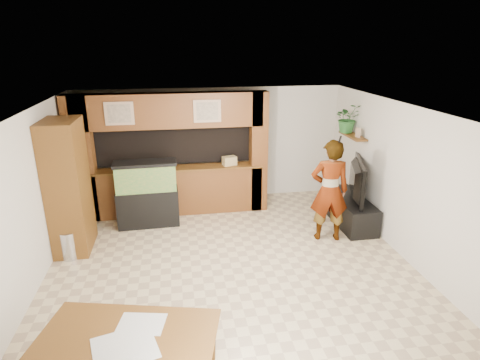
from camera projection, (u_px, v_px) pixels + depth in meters
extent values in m
plane|color=#C8B68B|center=(232.00, 268.00, 6.66)|extent=(6.50, 6.50, 0.00)
plane|color=white|center=(231.00, 112.00, 5.80)|extent=(6.50, 6.50, 0.00)
plane|color=beige|center=(211.00, 145.00, 9.25)|extent=(6.00, 0.00, 6.00)
plane|color=beige|center=(25.00, 208.00, 5.76)|extent=(0.00, 6.50, 6.50)
plane|color=beige|center=(409.00, 185.00, 6.70)|extent=(0.00, 6.50, 6.50)
cube|color=brown|center=(174.00, 192.00, 8.63)|extent=(3.80, 0.35, 1.00)
cube|color=brown|center=(173.00, 169.00, 8.46)|extent=(3.80, 0.43, 0.04)
cube|color=brown|center=(169.00, 110.00, 8.06)|extent=(3.80, 0.35, 0.70)
cube|color=brown|center=(82.00, 160.00, 8.09)|extent=(0.50, 0.35, 2.60)
cube|color=brown|center=(258.00, 152.00, 8.66)|extent=(0.35, 0.35, 2.60)
cube|color=black|center=(171.00, 143.00, 8.83)|extent=(4.20, 0.45, 0.85)
cube|color=tan|center=(119.00, 113.00, 7.73)|extent=(0.55, 0.03, 0.45)
cube|color=tan|center=(119.00, 114.00, 7.71)|extent=(0.43, 0.01, 0.35)
cube|color=tan|center=(207.00, 111.00, 7.99)|extent=(0.55, 0.03, 0.45)
cube|color=tan|center=(207.00, 111.00, 7.97)|extent=(0.43, 0.01, 0.35)
cylinder|color=black|center=(41.00, 150.00, 6.50)|extent=(0.04, 0.25, 0.25)
cylinder|color=white|center=(43.00, 150.00, 6.50)|extent=(0.01, 0.21, 0.21)
cube|color=brown|center=(353.00, 136.00, 8.36)|extent=(0.25, 0.90, 0.04)
cube|color=brown|center=(68.00, 187.00, 6.97)|extent=(0.59, 0.96, 2.35)
cylinder|color=#B2B2B7|center=(69.00, 245.00, 6.90)|extent=(0.27, 0.27, 0.50)
cube|color=black|center=(148.00, 207.00, 8.13)|extent=(1.21, 0.46, 0.76)
cube|color=#2D722E|center=(146.00, 178.00, 7.91)|extent=(1.16, 0.42, 0.53)
cube|color=black|center=(145.00, 163.00, 7.82)|extent=(1.21, 0.46, 0.06)
cube|color=black|center=(349.00, 210.00, 8.27)|extent=(0.60, 1.62, 0.54)
imported|color=black|center=(352.00, 179.00, 8.05)|extent=(0.62, 1.37, 0.80)
cube|color=tan|center=(358.00, 133.00, 8.11)|extent=(0.05, 0.15, 0.20)
imported|color=#27632A|center=(348.00, 118.00, 8.47)|extent=(0.56, 0.49, 0.62)
imported|color=olive|center=(329.00, 191.00, 7.37)|extent=(0.78, 0.58, 1.94)
cylinder|color=black|center=(340.00, 140.00, 6.90)|extent=(0.03, 0.09, 0.15)
cube|color=silver|center=(132.00, 353.00, 3.97)|extent=(0.59, 0.50, 0.01)
cube|color=silver|center=(121.00, 344.00, 4.08)|extent=(0.66, 0.55, 0.01)
cube|color=silver|center=(141.00, 324.00, 4.37)|extent=(0.56, 0.46, 0.01)
cube|color=tan|center=(229.00, 161.00, 8.61)|extent=(0.32, 0.26, 0.19)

